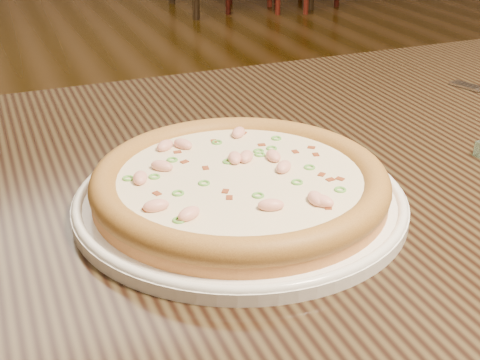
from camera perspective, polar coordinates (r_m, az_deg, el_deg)
name	(u,v)px	position (r m, az deg, el deg)	size (l,w,h in m)	color
ground	(198,301)	(1.80, -3.58, -10.25)	(9.00, 9.00, 0.00)	black
hero_table	(317,243)	(0.81, 6.62, -5.33)	(1.20, 0.80, 0.75)	black
plate	(240,199)	(0.67, 0.00, -1.63)	(0.33, 0.33, 0.02)	white
pizza	(240,183)	(0.66, -0.01, -0.22)	(0.30, 0.30, 0.03)	#C98B44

